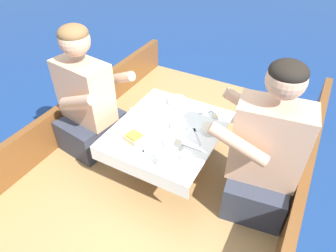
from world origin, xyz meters
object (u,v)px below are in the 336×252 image
(coffee_cup_starboard, at_px, (186,156))
(tin_can, at_px, (217,114))
(coffee_cup_port, at_px, (162,159))
(person_starboard, at_px, (264,156))
(sandwich, at_px, (134,137))
(person_port, at_px, (87,103))

(coffee_cup_starboard, bearing_deg, tin_can, 89.45)
(coffee_cup_port, bearing_deg, person_starboard, 29.89)
(coffee_cup_port, bearing_deg, sandwich, 160.78)
(person_starboard, bearing_deg, sandwich, 7.46)
(person_starboard, distance_m, sandwich, 0.80)
(tin_can, bearing_deg, coffee_cup_port, -100.82)
(tin_can, bearing_deg, person_port, -159.10)
(person_port, distance_m, sandwich, 0.54)
(sandwich, bearing_deg, person_starboard, 15.07)
(coffee_cup_port, height_order, tin_can, coffee_cup_port)
(person_port, bearing_deg, person_starboard, 9.98)
(person_port, xyz_separation_m, tin_can, (0.89, 0.34, -0.01))
(sandwich, distance_m, coffee_cup_port, 0.27)
(sandwich, bearing_deg, coffee_cup_starboard, 0.98)
(person_starboard, distance_m, coffee_cup_port, 0.60)
(sandwich, height_order, coffee_cup_port, coffee_cup_port)
(person_port, distance_m, coffee_cup_starboard, 0.90)
(tin_can, bearing_deg, person_starboard, -35.66)
(person_port, relative_size, sandwich, 7.99)
(coffee_cup_port, bearing_deg, tin_can, 79.18)
(person_port, bearing_deg, tin_can, 28.75)
(person_starboard, xyz_separation_m, sandwich, (-0.77, -0.21, -0.02))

